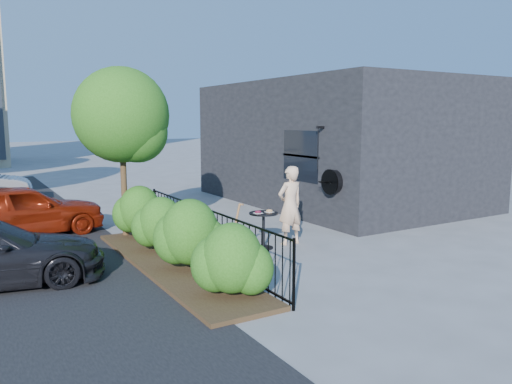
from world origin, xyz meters
TOP-DOWN VIEW (x-y plane):
  - ground at (0.00, 0.00)m, footprint 120.00×120.00m
  - shop_building at (5.50, 4.50)m, footprint 6.22×9.00m
  - fence at (-1.50, 0.00)m, footprint 0.05×6.05m
  - planting_bed at (-2.20, 0.00)m, footprint 1.30×6.00m
  - shrubs at (-2.10, 0.10)m, footprint 1.10×5.60m
  - patio_tree at (-2.24, 2.76)m, footprint 2.20×2.20m
  - cafe_table at (0.00, 0.28)m, footprint 0.63×0.63m
  - woman at (0.72, 0.32)m, footprint 0.68×0.47m
  - shovel at (-1.25, -0.62)m, footprint 0.42×0.16m
  - car_red at (-4.40, 4.20)m, footprint 3.90×1.91m

SIDE VIEW (x-z plane):
  - ground at x=0.00m, z-range 0.00..0.00m
  - planting_bed at x=-2.20m, z-range 0.00..0.08m
  - shovel at x=-1.25m, z-range -0.08..1.18m
  - cafe_table at x=0.00m, z-range 0.13..0.98m
  - fence at x=-1.50m, z-range 0.01..1.11m
  - car_red at x=-4.40m, z-range 0.00..1.28m
  - shrubs at x=-2.10m, z-range 0.08..1.32m
  - woman at x=0.72m, z-range 0.00..1.78m
  - shop_building at x=5.50m, z-range 0.00..4.00m
  - patio_tree at x=-2.24m, z-range 0.79..4.73m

